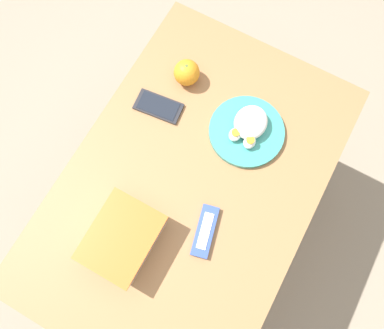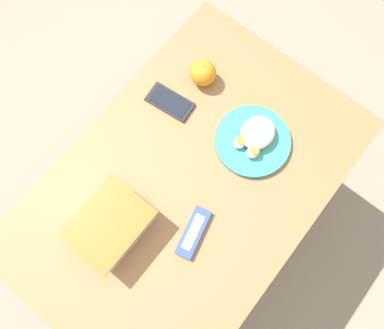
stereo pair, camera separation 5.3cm
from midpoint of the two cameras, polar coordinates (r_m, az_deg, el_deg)
name	(u,v)px [view 1 (the left image)]	position (r m, az deg, el deg)	size (l,w,h in m)	color
ground_plane	(191,217)	(1.84, -0.92, -8.04)	(10.00, 10.00, 0.00)	gray
table	(191,190)	(1.22, -1.38, -4.01)	(1.10, 0.73, 0.72)	#996B42
food_container	(124,239)	(1.09, -11.76, -11.13)	(0.22, 0.17, 0.09)	white
orange_fruit	(187,73)	(1.22, -2.08, 13.73)	(0.08, 0.08, 0.08)	orange
rice_plate	(248,129)	(1.17, 7.20, 5.32)	(0.24, 0.24, 0.07)	teal
candy_bar	(205,231)	(1.10, 0.61, -10.23)	(0.16, 0.08, 0.02)	#334C9E
cell_phone	(158,106)	(1.21, -6.39, 8.69)	(0.09, 0.16, 0.01)	#232328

